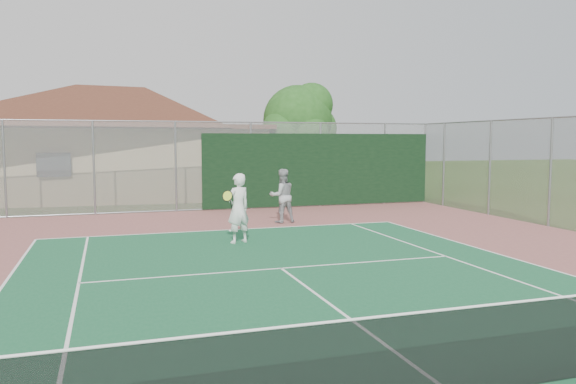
{
  "coord_description": "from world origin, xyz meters",
  "views": [
    {
      "loc": [
        -3.52,
        -5.0,
        2.79
      ],
      "look_at": [
        1.14,
        9.47,
        1.38
      ],
      "focal_mm": 35.0,
      "sensor_mm": 36.0,
      "label": 1
    }
  ],
  "objects_px": {
    "tree": "(300,122)",
    "player_grey_back": "(282,196)",
    "clubhouse": "(120,132)",
    "player_white_front": "(238,209)"
  },
  "relations": [
    {
      "from": "tree",
      "to": "player_grey_back",
      "type": "distance_m",
      "value": 9.07
    },
    {
      "from": "clubhouse",
      "to": "tree",
      "type": "distance_m",
      "value": 8.99
    },
    {
      "from": "player_white_front",
      "to": "player_grey_back",
      "type": "relative_size",
      "value": 1.04
    },
    {
      "from": "clubhouse",
      "to": "tree",
      "type": "height_order",
      "value": "clubhouse"
    },
    {
      "from": "clubhouse",
      "to": "player_white_front",
      "type": "bearing_deg",
      "value": -76.29
    },
    {
      "from": "clubhouse",
      "to": "player_grey_back",
      "type": "bearing_deg",
      "value": -63.44
    },
    {
      "from": "clubhouse",
      "to": "player_grey_back",
      "type": "distance_m",
      "value": 12.7
    },
    {
      "from": "tree",
      "to": "player_white_front",
      "type": "relative_size",
      "value": 2.94
    },
    {
      "from": "tree",
      "to": "player_white_front",
      "type": "height_order",
      "value": "tree"
    },
    {
      "from": "player_grey_back",
      "to": "clubhouse",
      "type": "bearing_deg",
      "value": -70.09
    }
  ]
}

